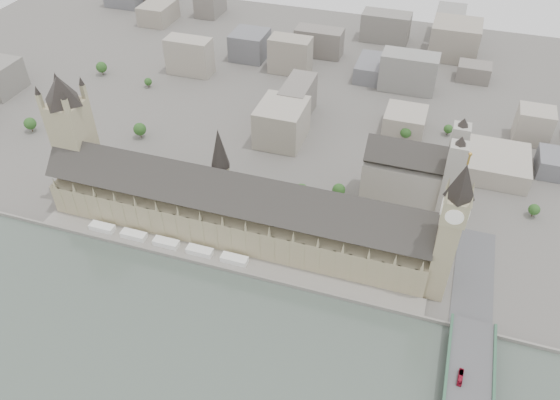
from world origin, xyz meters
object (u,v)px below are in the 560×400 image
(red_bus_north, at_px, (460,377))
(westminster_abbey, at_px, (414,174))
(victoria_tower, at_px, (73,134))
(palace_of_westminster, at_px, (234,210))
(elizabeth_tower, at_px, (451,225))

(red_bus_north, bearing_deg, westminster_abbey, 110.73)
(victoria_tower, xyz_separation_m, red_bus_north, (278.92, -82.12, -43.55))
(palace_of_westminster, height_order, victoria_tower, victoria_tower)
(elizabeth_tower, distance_m, victoria_tower, 260.64)
(palace_of_westminster, height_order, elizabeth_tower, elizabeth_tower)
(elizabeth_tower, height_order, red_bus_north, elizabeth_tower)
(elizabeth_tower, height_order, victoria_tower, elizabeth_tower)
(palace_of_westminster, xyz_separation_m, westminster_abbey, (110.92, 75.30, 2.38))
(victoria_tower, relative_size, red_bus_north, 9.88)
(palace_of_westminster, xyz_separation_m, red_bus_north, (156.92, -75.82, -11.05))
(elizabeth_tower, xyz_separation_m, red_bus_north, (18.92, -64.12, -46.43))
(victoria_tower, bearing_deg, elizabeth_tower, -3.96)
(victoria_tower, distance_m, westminster_abbey, 244.79)
(westminster_abbey, height_order, red_bus_north, westminster_abbey)
(red_bus_north, bearing_deg, palace_of_westminster, 158.02)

